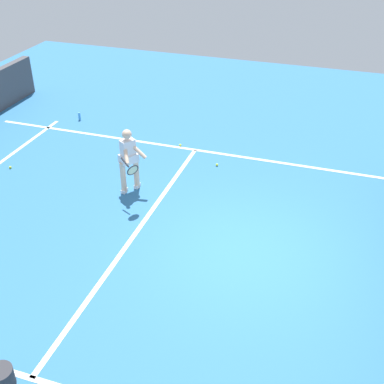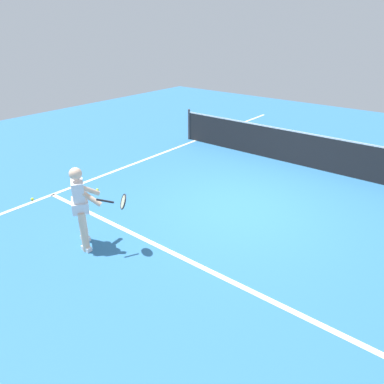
# 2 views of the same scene
# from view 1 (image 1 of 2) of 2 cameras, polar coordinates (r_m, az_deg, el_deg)

# --- Properties ---
(ground_plane) EXTENTS (24.39, 24.39, 0.00)m
(ground_plane) POSITION_cam_1_polar(r_m,az_deg,el_deg) (10.07, 5.91, -6.73)
(ground_plane) COLOR teal
(service_line_marking) EXTENTS (7.79, 0.10, 0.01)m
(service_line_marking) POSITION_cam_1_polar(r_m,az_deg,el_deg) (10.65, -6.16, -4.30)
(service_line_marking) COLOR white
(service_line_marking) RESTS_ON ground
(sideline_left_marking) EXTENTS (0.10, 16.76, 0.01)m
(sideline_left_marking) POSITION_cam_1_polar(r_m,az_deg,el_deg) (13.30, 9.78, 3.33)
(sideline_left_marking) COLOR white
(sideline_left_marking) RESTS_ON ground
(tennis_player) EXTENTS (1.08, 0.77, 1.55)m
(tennis_player) POSITION_cam_1_polar(r_m,az_deg,el_deg) (11.59, -7.15, 3.79)
(tennis_player) COLOR beige
(tennis_player) RESTS_ON ground
(tennis_ball_near) EXTENTS (0.07, 0.07, 0.07)m
(tennis_ball_near) POSITION_cam_1_polar(r_m,az_deg,el_deg) (13.95, -1.34, 5.34)
(tennis_ball_near) COLOR #D1E533
(tennis_ball_near) RESTS_ON ground
(tennis_ball_mid) EXTENTS (0.07, 0.07, 0.07)m
(tennis_ball_mid) POSITION_cam_1_polar(r_m,az_deg,el_deg) (12.95, 2.85, 3.10)
(tennis_ball_mid) COLOR #D1E533
(tennis_ball_mid) RESTS_ON ground
(tennis_ball_far) EXTENTS (0.07, 0.07, 0.07)m
(tennis_ball_far) POSITION_cam_1_polar(r_m,az_deg,el_deg) (13.63, -19.89, 2.64)
(tennis_ball_far) COLOR #D1E533
(tennis_ball_far) RESTS_ON ground
(ball_hopper) EXTENTS (0.36, 0.36, 0.74)m
(ball_hopper) POSITION_cam_1_polar(r_m,az_deg,el_deg) (7.66, -20.83, -19.11)
(ball_hopper) COLOR #333338
(ball_hopper) RESTS_ON ground
(water_bottle) EXTENTS (0.07, 0.07, 0.24)m
(water_bottle) POSITION_cam_1_polar(r_m,az_deg,el_deg) (15.91, -12.63, 8.37)
(water_bottle) COLOR #4C9EE5
(water_bottle) RESTS_ON ground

